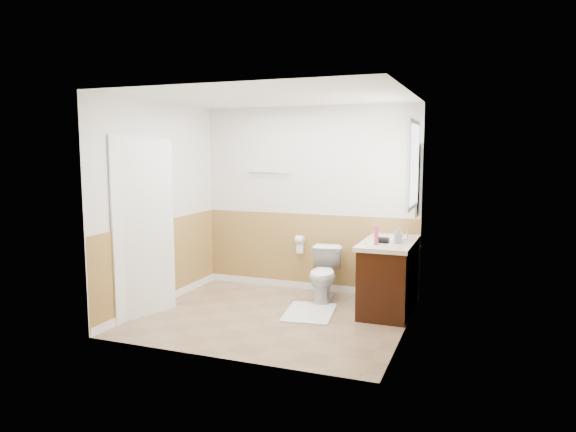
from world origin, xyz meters
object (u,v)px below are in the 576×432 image
at_px(bath_mat, 309,312).
at_px(vanity_cabinet, 389,278).
at_px(toilet, 324,274).
at_px(lotion_bottle, 376,235).
at_px(soap_dispenser, 398,235).

bearing_deg(bath_mat, vanity_cabinet, 27.16).
relative_size(toilet, vanity_cabinet, 0.62).
relative_size(lotion_bottle, soap_dispenser, 1.17).
xyz_separation_m(toilet, soap_dispenser, (0.97, -0.28, 0.60)).
xyz_separation_m(bath_mat, vanity_cabinet, (0.85, 0.44, 0.39)).
distance_m(lotion_bottle, soap_dispenser, 0.28).
height_order(bath_mat, soap_dispenser, soap_dispenser).
distance_m(bath_mat, lotion_bottle, 1.22).
height_order(lotion_bottle, soap_dispenser, lotion_bottle).
bearing_deg(toilet, lotion_bottle, -39.15).
height_order(toilet, soap_dispenser, soap_dispenser).
xyz_separation_m(lotion_bottle, soap_dispenser, (0.22, 0.17, -0.02)).
bearing_deg(soap_dispenser, lotion_bottle, -141.63).
distance_m(bath_mat, soap_dispenser, 1.38).
distance_m(bath_mat, vanity_cabinet, 1.03).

